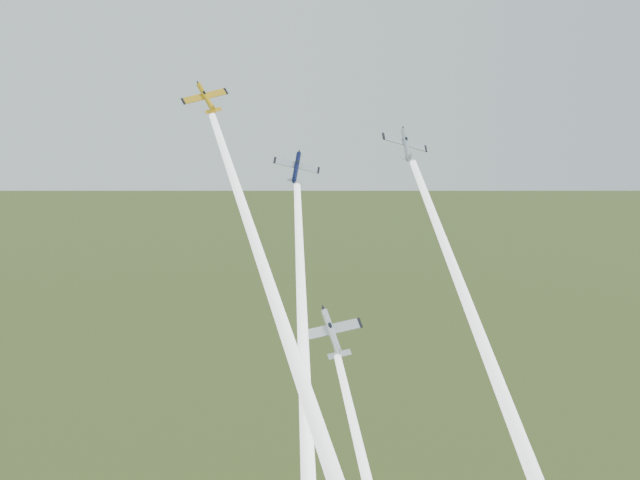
{
  "coord_description": "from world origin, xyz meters",
  "views": [
    {
      "loc": [
        -16.75,
        -110.84,
        110.45
      ],
      "look_at": [
        0.0,
        -6.0,
        92.0
      ],
      "focal_mm": 45.0,
      "sensor_mm": 36.0,
      "label": 1
    }
  ],
  "objects_px": {
    "plane_navy": "(296,167)",
    "plane_yellow": "(206,98)",
    "plane_silver_right": "(406,145)",
    "plane_silver_low": "(332,333)"
  },
  "relations": [
    {
      "from": "plane_yellow",
      "to": "plane_silver_low",
      "type": "height_order",
      "value": "plane_yellow"
    },
    {
      "from": "plane_yellow",
      "to": "plane_silver_low",
      "type": "relative_size",
      "value": 0.78
    },
    {
      "from": "plane_yellow",
      "to": "plane_silver_right",
      "type": "xyz_separation_m",
      "value": [
        28.02,
        -2.51,
        -6.54
      ]
    },
    {
      "from": "plane_navy",
      "to": "plane_silver_right",
      "type": "height_order",
      "value": "plane_silver_right"
    },
    {
      "from": "plane_navy",
      "to": "plane_silver_low",
      "type": "distance_m",
      "value": 25.23
    },
    {
      "from": "plane_silver_right",
      "to": "plane_silver_low",
      "type": "bearing_deg",
      "value": -146.16
    },
    {
      "from": "plane_yellow",
      "to": "plane_navy",
      "type": "xyz_separation_m",
      "value": [
        12.43,
        -1.07,
        -9.68
      ]
    },
    {
      "from": "plane_navy",
      "to": "plane_silver_right",
      "type": "relative_size",
      "value": 0.91
    },
    {
      "from": "plane_navy",
      "to": "plane_yellow",
      "type": "bearing_deg",
      "value": -179.79
    },
    {
      "from": "plane_yellow",
      "to": "plane_silver_low",
      "type": "distance_m",
      "value": 37.05
    }
  ]
}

